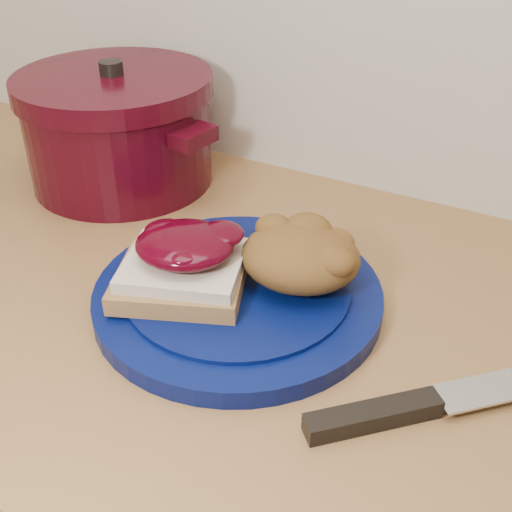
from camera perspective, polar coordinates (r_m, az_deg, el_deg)
The scene contains 7 objects.
plate at distance 0.65m, azimuth -1.61°, elevation -3.57°, with size 0.29×0.29×0.02m, color #040E44.
sandwich at distance 0.63m, azimuth -6.52°, elevation -0.62°, with size 0.16×0.15×0.06m.
stuffing_mound at distance 0.63m, azimuth 3.97°, elevation -0.07°, with size 0.12×0.10×0.06m, color brown.
chef_knife at distance 0.56m, azimuth 14.35°, elevation -12.73°, with size 0.24×0.23×0.02m.
butter_knife at distance 0.59m, azimuth 19.84°, elevation -11.23°, with size 0.18×0.01×0.00m, color silver.
dutch_oven at distance 0.89m, azimuth -12.12°, elevation 11.03°, with size 0.31×0.29×0.16m.
pepper_grinder at distance 0.99m, azimuth -14.20°, elevation 12.75°, with size 0.07×0.07×0.14m.
Camera 1 is at (0.27, 1.04, 1.30)m, focal length 45.00 mm.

